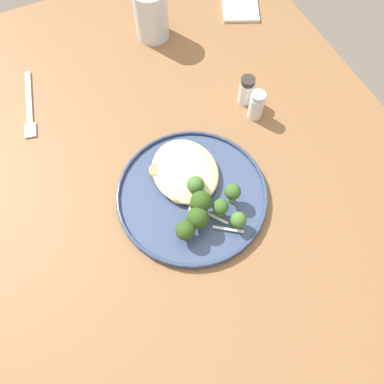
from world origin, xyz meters
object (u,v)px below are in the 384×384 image
seared_scallop_tilted_round (185,170)px  salt_shaker (256,105)px  broccoli_floret_left_leaning (233,192)px  pepper_shaker (246,90)px  broccoli_floret_split_head (238,220)px  broccoli_floret_center_pile (221,208)px  broccoli_floret_tall_stalk (185,231)px  dinner_fork (29,106)px  seared_scallop_left_edge (207,173)px  water_glass (151,17)px  broccoli_floret_beside_noodles (196,185)px  seared_scallop_half_hidden (157,171)px  seared_scallop_large_seared (185,179)px  broccoli_floret_rear_charred (198,218)px  folded_napkin (240,2)px  broccoli_floret_front_edge (201,202)px  seared_scallop_right_edge (178,195)px  dinner_plate (192,195)px

seared_scallop_tilted_round → salt_shaker: size_ratio=0.38×
broccoli_floret_left_leaning → pepper_shaker: bearing=-34.5°
broccoli_floret_split_head → broccoli_floret_center_pile: bearing=29.0°
seared_scallop_tilted_round → broccoli_floret_tall_stalk: (-0.12, 0.06, 0.02)m
broccoli_floret_tall_stalk → broccoli_floret_center_pile: (0.01, -0.08, 0.00)m
broccoli_floret_left_leaning → dinner_fork: broccoli_floret_left_leaning is taller
seared_scallop_left_edge → water_glass: 0.42m
broccoli_floret_beside_noodles → salt_shaker: bearing=-58.6°
seared_scallop_half_hidden → seared_scallop_large_seared: bearing=-134.0°
seared_scallop_tilted_round → broccoli_floret_rear_charred: size_ratio=0.46×
broccoli_floret_split_head → folded_napkin: 0.63m
salt_shaker → seared_scallop_half_hidden: bearing=102.0°
seared_scallop_large_seared → seared_scallop_half_hidden: (0.04, 0.04, -0.00)m
water_glass → broccoli_floret_tall_stalk: bearing=164.0°
broccoli_floret_tall_stalk → broccoli_floret_front_edge: size_ratio=0.82×
broccoli_floret_front_edge → dinner_fork: 0.45m
seared_scallop_right_edge → broccoli_floret_left_leaning: 0.10m
salt_shaker → pepper_shaker: size_ratio=1.00×
seared_scallop_left_edge → dinner_fork: bearing=40.2°
seared_scallop_left_edge → dinner_fork: seared_scallop_left_edge is taller
seared_scallop_large_seared → water_glass: bearing=-13.8°
seared_scallop_left_edge → broccoli_floret_split_head: (-0.12, -0.00, 0.02)m
seared_scallop_right_edge → pepper_shaker: size_ratio=0.53×
seared_scallop_half_hidden → broccoli_floret_center_pile: broccoli_floret_center_pile is taller
broccoli_floret_center_pile → seared_scallop_right_edge: bearing=40.2°
broccoli_floret_center_pile → pepper_shaker: pepper_shaker is taller
seared_scallop_half_hidden → broccoli_floret_tall_stalk: (-0.14, 0.00, 0.02)m
seared_scallop_half_hidden → seared_scallop_left_edge: size_ratio=0.97×
seared_scallop_half_hidden → dinner_fork: size_ratio=0.16×
seared_scallop_large_seared → broccoli_floret_tall_stalk: bearing=155.9°
broccoli_floret_beside_noodles → seared_scallop_large_seared: bearing=17.9°
dinner_plate → seared_scallop_half_hidden: 0.08m
seared_scallop_half_hidden → broccoli_floret_front_edge: (-0.11, -0.04, 0.03)m
seared_scallop_tilted_round → seared_scallop_left_edge: 0.04m
seared_scallop_left_edge → broccoli_floret_beside_noodles: 0.05m
broccoli_floret_front_edge → broccoli_floret_rear_charred: size_ratio=1.12×
dinner_plate → broccoli_floret_tall_stalk: bearing=147.5°
seared_scallop_right_edge → dinner_fork: bearing=30.6°
broccoli_floret_center_pile → salt_shaker: size_ratio=0.73×
broccoli_floret_center_pile → broccoli_floret_rear_charred: (-0.00, 0.05, 0.00)m
seared_scallop_tilted_round → water_glass: size_ratio=0.21×
broccoli_floret_split_head → water_glass: bearing=-5.7°
broccoli_floret_tall_stalk → broccoli_floret_beside_noodles: broccoli_floret_tall_stalk is taller
seared_scallop_right_edge → pepper_shaker: (0.16, -0.23, 0.01)m
broccoli_floret_tall_stalk → broccoli_floret_rear_charred: 0.03m
seared_scallop_tilted_round → seared_scallop_large_seared: size_ratio=0.75×
seared_scallop_left_edge → broccoli_floret_center_pile: 0.09m
pepper_shaker → folded_napkin: bearing=-26.1°
dinner_plate → broccoli_floret_front_edge: bearing=-180.0°
broccoli_floret_beside_noodles → pepper_shaker: pepper_shaker is taller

